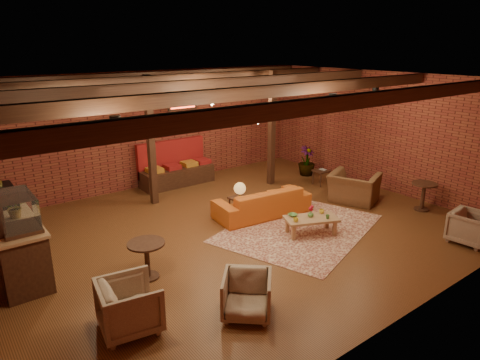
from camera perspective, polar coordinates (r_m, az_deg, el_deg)
floor at (r=9.38m, az=-0.84°, el=-6.78°), size 10.00×10.00×0.00m
ceiling at (r=8.56m, az=-0.94°, el=13.09°), size 10.00×8.00×0.02m
wall_back at (r=12.21m, az=-12.14°, el=6.55°), size 10.00×0.02×3.20m
wall_front at (r=6.25m, az=21.48°, el=-5.18°), size 10.00×0.02×3.20m
wall_right at (r=12.39m, az=18.22°, el=6.21°), size 0.02×8.00×3.20m
ceiling_beams at (r=8.57m, az=-0.94°, el=12.29°), size 9.80×6.40×0.22m
ceiling_pipe at (r=9.92m, az=-6.52°, el=11.61°), size 9.60×0.12×0.12m
post_left at (r=10.72m, az=-11.81°, el=5.03°), size 0.16×0.16×3.20m
post_right at (r=12.07m, az=4.25°, el=6.77°), size 0.16×0.16×3.20m
service_counter at (r=8.52m, az=-28.22°, el=-5.80°), size 0.80×2.50×1.60m
plant_counter at (r=8.58m, az=-28.20°, el=-2.63°), size 0.35×0.39×0.30m
banquette at (r=12.34m, az=-8.40°, el=1.61°), size 2.10×0.70×1.00m
service_sign at (r=11.57m, az=-7.72°, el=9.95°), size 0.86×0.06×0.30m
ceiling_spotlights at (r=8.59m, az=-0.93°, el=10.83°), size 6.40×4.40×0.28m
rug at (r=9.58m, az=7.85°, el=-6.37°), size 4.14×3.63×0.01m
sofa at (r=10.09m, az=2.96°, el=-2.93°), size 2.37×1.14×0.67m
coffee_table at (r=9.22m, az=9.39°, el=-5.20°), size 1.23×0.95×0.63m
side_table_lamp at (r=9.78m, az=-0.03°, el=-1.51°), size 0.44×0.44×0.88m
round_table_left at (r=7.61m, az=-12.33°, el=-9.62°), size 0.64×0.64×0.67m
armchair_a at (r=6.45m, az=-14.54°, el=-15.62°), size 0.88×0.92×0.84m
armchair_b at (r=6.56m, az=0.93°, el=-14.86°), size 0.98×0.97×0.73m
armchair_right at (r=11.25m, az=14.99°, el=-0.37°), size 1.13×1.36×1.02m
side_table_book at (r=12.42m, az=10.77°, el=1.14°), size 0.40×0.40×0.46m
round_table_right at (r=11.26m, az=23.28°, el=-1.49°), size 0.59×0.59×0.69m
armchair_far at (r=9.89m, az=28.36°, el=-5.43°), size 0.78×0.74×0.73m
plant_tall at (r=13.06m, az=9.08°, el=6.35°), size 1.72×1.72×2.71m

